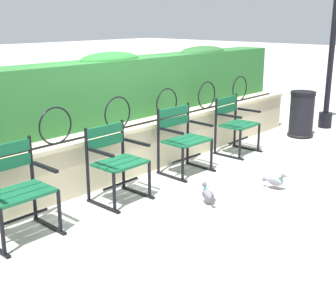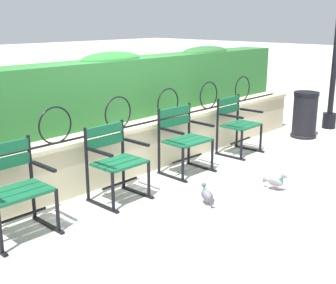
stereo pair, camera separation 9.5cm
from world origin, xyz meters
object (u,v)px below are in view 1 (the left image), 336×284
park_chair_rightmost (235,123)px  pigeon_near_chairs (275,181)px  park_chair_leftmost (14,188)px  park_chair_centre_right (182,138)px  park_chair_centre_left (115,160)px  pigeon_far_side (208,194)px  trash_bin (301,115)px  lamppost (333,38)px

park_chair_rightmost → pigeon_near_chairs: (-0.97, -1.24, -0.35)m
park_chair_leftmost → pigeon_near_chairs: (2.67, -1.21, -0.36)m
park_chair_centre_right → pigeon_near_chairs: (0.24, -1.25, -0.36)m
pigeon_near_chairs → park_chair_centre_left: bearing=140.8°
pigeon_far_side → park_chair_centre_right: bearing=54.9°
park_chair_centre_right → trash_bin: bearing=-6.4°
park_chair_centre_left → pigeon_near_chairs: size_ratio=2.90×
park_chair_centre_right → pigeon_far_side: 1.18m
park_chair_centre_right → pigeon_near_chairs: park_chair_centre_right is taller
trash_bin → lamppost: bearing=-2.3°
trash_bin → lamppost: lamppost is taller
park_chair_centre_right → pigeon_near_chairs: size_ratio=2.99×
pigeon_near_chairs → pigeon_far_side: (-0.89, 0.33, 0.00)m
pigeon_far_side → trash_bin: size_ratio=0.35×
park_chair_centre_left → lamppost: lamppost is taller
pigeon_far_side → lamppost: (4.35, 0.57, 1.52)m
park_chair_rightmost → pigeon_far_side: park_chair_rightmost is taller
park_chair_rightmost → trash_bin: (1.57, -0.31, -0.09)m
park_chair_leftmost → park_chair_centre_left: park_chair_leftmost is taller
park_chair_centre_right → lamppost: lamppost is taller
pigeon_near_chairs → lamppost: size_ratio=0.09×
park_chair_centre_left → pigeon_far_side: (0.57, -0.86, -0.35)m
park_chair_leftmost → park_chair_centre_right: park_chair_leftmost is taller
park_chair_rightmost → pigeon_near_chairs: bearing=-127.9°
park_chair_leftmost → pigeon_far_side: park_chair_leftmost is taller
park_chair_centre_right → trash_bin: (2.78, -0.31, -0.09)m
park_chair_centre_left → pigeon_far_side: bearing=-56.5°
park_chair_centre_left → park_chair_centre_right: size_ratio=0.97×
pigeon_far_side → trash_bin: (3.42, 0.60, 0.26)m
trash_bin → park_chair_rightmost: bearing=168.9°
park_chair_centre_left → lamppost: (4.92, -0.29, 1.17)m
park_chair_centre_right → pigeon_near_chairs: bearing=-79.1°
park_chair_centre_right → trash_bin: park_chair_centre_right is taller
park_chair_leftmost → pigeon_far_side: bearing=-26.3°
park_chair_centre_right → pigeon_far_side: park_chair_centre_right is taller
park_chair_rightmost → pigeon_far_side: bearing=-153.8°
park_chair_rightmost → trash_bin: size_ratio=1.08×
pigeon_near_chairs → trash_bin: bearing=20.2°
park_chair_centre_right → park_chair_rightmost: bearing=-0.3°
pigeon_far_side → park_chair_leftmost: bearing=153.7°
pigeon_far_side → lamppost: lamppost is taller
trash_bin → pigeon_far_side: bearing=-170.0°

